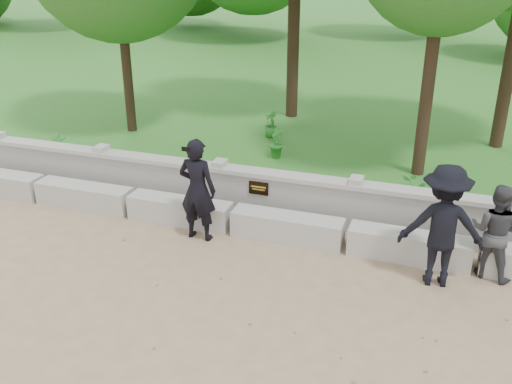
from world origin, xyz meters
TOP-DOWN VIEW (x-y plane):
  - ground at (0.00, 0.00)m, footprint 80.00×80.00m
  - lawn at (0.00, 14.00)m, footprint 40.00×22.00m
  - concrete_bench at (0.00, 1.90)m, footprint 11.90×0.45m
  - parapet_wall at (0.00, 2.60)m, footprint 12.50×0.35m
  - man_main at (-0.44, 1.49)m, footprint 0.66×0.59m
  - visitor_left at (4.19, 1.80)m, footprint 0.86×0.76m
  - visitor_mid at (3.44, 1.35)m, footprint 1.28×0.84m
  - shrub_a at (-4.54, 3.30)m, footprint 0.38×0.40m
  - shrub_b at (-0.18, 5.09)m, footprint 0.43×0.46m
  - shrub_c at (2.96, 3.30)m, footprint 0.65×0.61m
  - shrub_d at (-0.72, 6.42)m, footprint 0.50×0.50m

SIDE VIEW (x-z plane):
  - ground at x=0.00m, z-range 0.00..0.00m
  - lawn at x=0.00m, z-range 0.00..0.25m
  - concrete_bench at x=0.00m, z-range 0.00..0.45m
  - parapet_wall at x=0.00m, z-range 0.01..0.91m
  - shrub_c at x=2.96m, z-range 0.25..0.82m
  - shrub_a at x=-4.54m, z-range 0.25..0.88m
  - shrub_d at x=-0.72m, z-range 0.25..0.92m
  - shrub_b at x=-0.18m, z-range 0.25..0.92m
  - visitor_left at x=4.19m, z-range 0.00..1.48m
  - man_main at x=-0.44m, z-range 0.00..1.77m
  - visitor_mid at x=3.44m, z-range 0.00..1.85m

